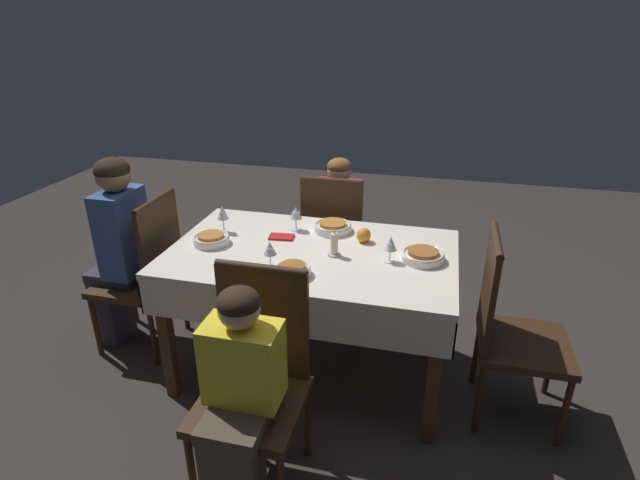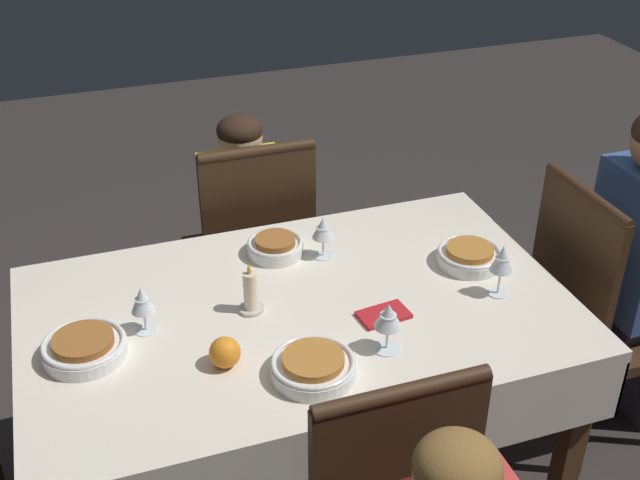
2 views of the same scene
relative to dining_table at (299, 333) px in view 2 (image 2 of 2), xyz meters
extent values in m
cube|color=silver|center=(0.00, 0.00, 0.07)|extent=(1.50, 0.92, 0.04)
cube|color=silver|center=(0.00, 0.46, -0.04)|extent=(1.50, 0.01, 0.19)
cube|color=silver|center=(0.00, -0.46, -0.04)|extent=(1.50, 0.01, 0.19)
cube|color=silver|center=(0.75, 0.00, -0.04)|extent=(0.01, 0.92, 0.19)
cube|color=silver|center=(-0.75, 0.00, -0.04)|extent=(0.01, 0.92, 0.19)
cube|color=#4C2D19|center=(-0.68, 0.39, -0.31)|extent=(0.06, 0.06, 0.73)
cube|color=#4C2D19|center=(0.68, -0.39, -0.31)|extent=(0.06, 0.06, 0.73)
cube|color=#4C2D19|center=(-0.68, -0.39, -0.31)|extent=(0.06, 0.06, 0.73)
cube|color=#382314|center=(-1.10, 0.00, -0.26)|extent=(0.43, 0.43, 0.04)
cube|color=#382314|center=(-0.90, 0.00, 0.02)|extent=(0.03, 0.40, 0.52)
cylinder|color=#382314|center=(-0.90, 0.00, 0.28)|extent=(0.04, 0.39, 0.04)
cylinder|color=#382314|center=(-1.29, -0.19, -0.47)|extent=(0.03, 0.03, 0.40)
cylinder|color=#382314|center=(-0.91, 0.19, -0.47)|extent=(0.03, 0.03, 0.40)
cylinder|color=#382314|center=(-0.91, -0.19, -0.47)|extent=(0.03, 0.03, 0.40)
cube|color=#382314|center=(-0.05, -0.81, -0.26)|extent=(0.43, 0.43, 0.04)
cube|color=#382314|center=(-0.05, -0.61, 0.02)|extent=(0.40, 0.03, 0.52)
cylinder|color=#382314|center=(-0.05, -0.61, 0.28)|extent=(0.39, 0.04, 0.04)
cylinder|color=#382314|center=(-0.24, -1.00, -0.47)|extent=(0.03, 0.03, 0.40)
cylinder|color=#382314|center=(0.14, -1.00, -0.47)|extent=(0.03, 0.03, 0.40)
cylinder|color=#382314|center=(-0.24, -0.62, -0.47)|extent=(0.03, 0.03, 0.40)
cylinder|color=#382314|center=(0.14, -0.62, -0.47)|extent=(0.03, 0.03, 0.40)
cylinder|color=#382314|center=(-0.03, 0.61, 0.28)|extent=(0.39, 0.04, 0.04)
cube|color=#38568E|center=(-1.13, 0.00, 0.08)|extent=(0.18, 0.30, 0.50)
cube|color=#4C4233|center=(-0.05, -1.01, -0.45)|extent=(0.22, 0.14, 0.44)
cube|color=#4C4233|center=(-0.05, -0.93, -0.21)|extent=(0.24, 0.31, 0.06)
cube|color=yellow|center=(-0.05, -0.84, -0.01)|extent=(0.30, 0.18, 0.33)
sphere|color=#D6A884|center=(-0.05, -0.84, 0.24)|extent=(0.16, 0.16, 0.16)
ellipsoid|color=black|center=(-0.05, -0.84, 0.26)|extent=(0.16, 0.16, 0.11)
sphere|color=beige|center=(-0.03, 0.84, 0.28)|extent=(0.16, 0.16, 0.16)
ellipsoid|color=brown|center=(-0.03, 0.84, 0.31)|extent=(0.16, 0.16, 0.11)
cylinder|color=white|center=(-0.55, -0.05, 0.11)|extent=(0.19, 0.19, 0.04)
torus|color=white|center=(-0.55, -0.05, 0.13)|extent=(0.19, 0.19, 0.01)
cylinder|color=#B2702D|center=(-0.55, -0.05, 0.14)|extent=(0.14, 0.14, 0.02)
cylinder|color=white|center=(-0.55, 0.12, 0.09)|extent=(0.06, 0.06, 0.00)
cylinder|color=white|center=(-0.55, 0.12, 0.13)|extent=(0.01, 0.01, 0.08)
cone|color=white|center=(-0.55, 0.12, 0.21)|extent=(0.06, 0.06, 0.08)
cylinder|color=white|center=(-0.55, 0.12, 0.19)|extent=(0.04, 0.04, 0.04)
cylinder|color=white|center=(-0.02, -0.29, 0.11)|extent=(0.17, 0.17, 0.04)
torus|color=white|center=(-0.02, -0.29, 0.13)|extent=(0.17, 0.17, 0.01)
cylinder|color=#995B28|center=(-0.02, -0.29, 0.14)|extent=(0.12, 0.12, 0.02)
cylinder|color=white|center=(-0.15, -0.23, 0.09)|extent=(0.06, 0.06, 0.00)
cylinder|color=white|center=(-0.15, -0.23, 0.12)|extent=(0.01, 0.01, 0.06)
cone|color=white|center=(-0.15, -0.23, 0.19)|extent=(0.07, 0.07, 0.07)
cylinder|color=white|center=(-0.15, -0.23, 0.18)|extent=(0.04, 0.04, 0.03)
cylinder|color=white|center=(0.05, 0.28, 0.11)|extent=(0.21, 0.21, 0.04)
torus|color=white|center=(0.05, 0.28, 0.13)|extent=(0.21, 0.21, 0.01)
cylinder|color=#B2702D|center=(0.05, 0.28, 0.14)|extent=(0.15, 0.15, 0.02)
cylinder|color=white|center=(-0.16, 0.25, 0.09)|extent=(0.07, 0.07, 0.00)
cylinder|color=white|center=(-0.16, 0.25, 0.13)|extent=(0.01, 0.01, 0.07)
cone|color=white|center=(-0.16, 0.25, 0.20)|extent=(0.07, 0.07, 0.07)
cylinder|color=white|center=(-0.16, 0.25, 0.18)|extent=(0.04, 0.04, 0.03)
cylinder|color=white|center=(0.57, 0.02, 0.11)|extent=(0.21, 0.21, 0.04)
torus|color=white|center=(0.57, 0.02, 0.13)|extent=(0.21, 0.21, 0.01)
cylinder|color=#995B28|center=(0.57, 0.02, 0.14)|extent=(0.15, 0.15, 0.02)
cylinder|color=white|center=(0.41, -0.03, 0.09)|extent=(0.06, 0.06, 0.00)
cylinder|color=white|center=(0.41, -0.03, 0.12)|extent=(0.01, 0.01, 0.06)
cone|color=white|center=(0.41, -0.03, 0.19)|extent=(0.06, 0.06, 0.07)
cylinder|color=white|center=(0.41, -0.03, 0.18)|extent=(0.04, 0.04, 0.03)
cylinder|color=beige|center=(0.13, -0.03, 0.09)|extent=(0.07, 0.07, 0.01)
cylinder|color=beige|center=(0.13, -0.03, 0.15)|extent=(0.04, 0.04, 0.11)
ellipsoid|color=#F9C64C|center=(0.13, -0.03, 0.22)|extent=(0.01, 0.01, 0.03)
sphere|color=orange|center=(0.25, 0.18, 0.13)|extent=(0.08, 0.08, 0.08)
cube|color=red|center=(-0.21, 0.12, 0.10)|extent=(0.15, 0.10, 0.01)
camera|label=1|loc=(0.61, -2.29, 1.22)|focal=28.00mm
camera|label=2|loc=(0.52, 1.72, 1.39)|focal=45.00mm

